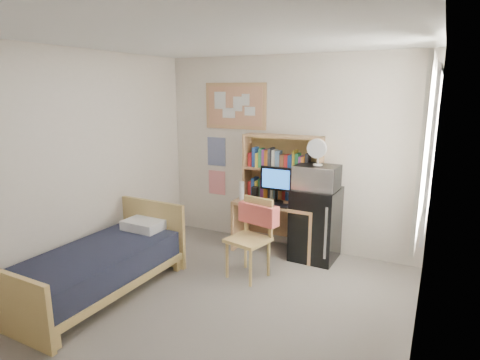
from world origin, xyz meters
The scene contains 25 objects.
floor centered at (0.00, 0.00, -0.01)m, with size 3.60×4.20×0.02m, color gray.
ceiling centered at (0.00, 0.00, 2.60)m, with size 3.60×4.20×0.02m, color white.
wall_back centered at (0.00, 2.10, 1.30)m, with size 3.60×0.04×2.60m, color white.
wall_left centered at (-1.80, 0.00, 1.30)m, with size 0.04×4.20×2.60m, color white.
wall_right centered at (1.80, 0.00, 1.30)m, with size 0.04×4.20×2.60m, color white.
window_unit centered at (1.75, 1.20, 1.60)m, with size 0.10×1.40×1.70m, color white.
curtain_left centered at (1.72, 0.80, 1.60)m, with size 0.04×0.55×1.70m, color silver.
curtain_right centered at (1.72, 1.60, 1.60)m, with size 0.04×0.55×1.70m, color silver.
bulletin_board centered at (-0.78, 2.08, 1.92)m, with size 0.94×0.03×0.64m, color tan.
poster_wave centered at (-1.10, 2.09, 1.25)m, with size 0.30×0.01×0.42m, color navy.
poster_japan centered at (-1.10, 2.09, 0.78)m, with size 0.28×0.01×0.36m, color #F22A37.
desk centered at (-0.01, 1.80, 0.35)m, with size 1.11×0.56×0.70m, color tan.
desk_chair centered at (-0.02, 0.93, 0.47)m, with size 0.47×0.47×0.93m, color #D9B567.
mini_fridge centered at (0.52, 1.81, 0.47)m, with size 0.55×0.55×0.93m, color black.
bed centered at (-1.28, -0.16, 0.25)m, with size 0.90×1.80×0.49m, color black.
hutch centered at (-0.01, 1.95, 1.13)m, with size 1.06×0.27×0.87m, color tan.
monitor centered at (-0.01, 1.74, 0.93)m, with size 0.43×0.03×0.46m, color black.
keyboard centered at (-0.01, 1.60, 0.71)m, with size 0.48×0.15×0.02m, color black.
speaker_left centered at (-0.31, 1.74, 0.79)m, with size 0.07×0.07×0.18m, color black.
speaker_right centered at (0.29, 1.74, 0.78)m, with size 0.07×0.07×0.16m, color black.
water_bottle centered at (-0.49, 1.70, 0.82)m, with size 0.07×0.07×0.24m, color white.
hoodie centered at (0.02, 1.13, 0.72)m, with size 0.50×0.15×0.24m, color #E26056.
microwave centered at (0.52, 1.79, 1.08)m, with size 0.52×0.39×0.30m, color silver.
desk_fan centered at (0.52, 1.79, 1.38)m, with size 0.24×0.24×0.30m, color white.
pillow centered at (-1.26, 0.59, 0.55)m, with size 0.47×0.33×0.11m, color white.
Camera 1 is at (1.85, -3.00, 2.16)m, focal length 30.00 mm.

